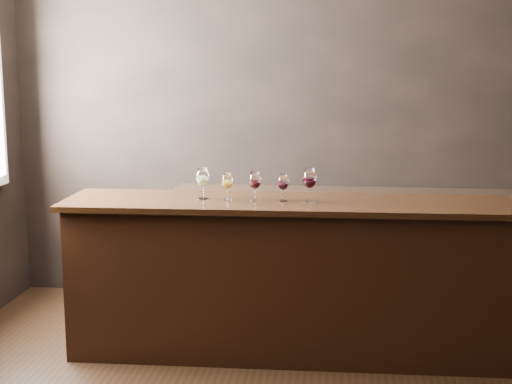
# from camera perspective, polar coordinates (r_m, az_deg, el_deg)

# --- Properties ---
(room_shell) EXTENTS (5.02, 4.52, 2.81)m
(room_shell) POSITION_cam_1_polar(r_m,az_deg,el_deg) (3.36, 2.01, 9.84)
(room_shell) COLOR black
(room_shell) RESTS_ON ground
(bar_counter) EXTENTS (2.75, 0.66, 0.96)m
(bar_counter) POSITION_cam_1_polar(r_m,az_deg,el_deg) (4.57, 2.62, -7.05)
(bar_counter) COLOR black
(bar_counter) RESTS_ON ground
(bar_top) EXTENTS (2.85, 0.73, 0.04)m
(bar_top) POSITION_cam_1_polar(r_m,az_deg,el_deg) (4.45, 2.67, -0.92)
(bar_top) COLOR black
(bar_top) RESTS_ON bar_counter
(back_bar_shelf) EXTENTS (2.53, 0.40, 0.91)m
(back_bar_shelf) POSITION_cam_1_polar(r_m,az_deg,el_deg) (5.44, 6.81, -4.60)
(back_bar_shelf) COLOR black
(back_bar_shelf) RESTS_ON ground
(glass_white) EXTENTS (0.08, 0.08, 0.20)m
(glass_white) POSITION_cam_1_polar(r_m,az_deg,el_deg) (4.50, -4.30, 1.15)
(glass_white) COLOR white
(glass_white) RESTS_ON bar_top
(glass_amber) EXTENTS (0.07, 0.07, 0.17)m
(glass_amber) POSITION_cam_1_polar(r_m,az_deg,el_deg) (4.45, -2.33, 0.84)
(glass_amber) COLOR white
(glass_amber) RESTS_ON bar_top
(glass_red_a) EXTENTS (0.08, 0.08, 0.19)m
(glass_red_a) POSITION_cam_1_polar(r_m,az_deg,el_deg) (4.42, -0.07, 0.90)
(glass_red_a) COLOR white
(glass_red_a) RESTS_ON bar_top
(glass_red_b) EXTENTS (0.07, 0.07, 0.17)m
(glass_red_b) POSITION_cam_1_polar(r_m,az_deg,el_deg) (4.42, 2.18, 0.77)
(glass_red_b) COLOR white
(glass_red_b) RESTS_ON bar_top
(glass_red_c) EXTENTS (0.09, 0.09, 0.21)m
(glass_red_c) POSITION_cam_1_polar(r_m,az_deg,el_deg) (4.41, 4.32, 1.04)
(glass_red_c) COLOR white
(glass_red_c) RESTS_ON bar_top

